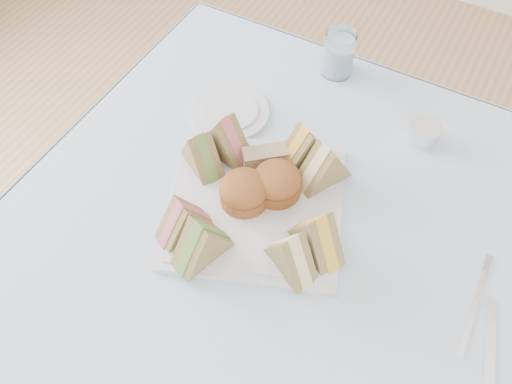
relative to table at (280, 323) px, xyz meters
The scene contains 20 objects.
floor 0.37m from the table, ahead, with size 4.00×4.00×0.00m, color #9E7751.
table is the anchor object (origin of this frame).
tablecloth 0.37m from the table, ahead, with size 1.02×1.02×0.01m, color silver.
serving_plate 0.39m from the table, 157.59° to the left, with size 0.31×0.31×0.01m, color silver.
sandwich_fl_a 0.47m from the table, 155.01° to the right, with size 0.10×0.05×0.09m, color #998656, non-canonical shape.
sandwich_fl_b 0.46m from the table, 138.71° to the right, with size 0.11×0.05×0.09m, color #998656, non-canonical shape.
sandwich_fr_a 0.44m from the table, ahead, with size 0.11×0.05×0.10m, color #998656, non-canonical shape.
sandwich_fr_b 0.44m from the table, 59.30° to the right, with size 0.10×0.05×0.09m, color #998656, non-canonical shape.
sandwich_bl_a 0.49m from the table, 163.57° to the left, with size 0.10×0.05×0.09m, color #998656, non-canonical shape.
sandwich_bl_b 0.49m from the table, 149.40° to the left, with size 0.11×0.05×0.10m, color #998656, non-canonical shape.
sandwich_br_a 0.46m from the table, 91.18° to the left, with size 0.11×0.05×0.09m, color #998656, non-canonical shape.
sandwich_br_b 0.47m from the table, 107.76° to the left, with size 0.10×0.05×0.09m, color #998656, non-canonical shape.
scone_left 0.43m from the table, 163.39° to the left, with size 0.09×0.09×0.06m, color brown.
scone_right 0.43m from the table, 129.54° to the left, with size 0.09×0.09×0.06m, color brown.
pastry_slice 0.44m from the table, 131.81° to the left, with size 0.09×0.03×0.04m, color beige.
side_plate 0.50m from the table, 138.61° to the left, with size 0.16×0.16×0.01m, color silver.
water_glass 0.62m from the table, 103.30° to the left, with size 0.07×0.07×0.10m, color white.
tea_strainer 0.54m from the table, 69.18° to the left, with size 0.07×0.07×0.04m, color silver.
knife 0.53m from the table, ahead, with size 0.02×0.20×0.00m, color silver.
fork 0.50m from the table, ahead, with size 0.01×0.17×0.00m, color silver.
Camera 1 is at (0.19, -0.45, 1.57)m, focal length 38.00 mm.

